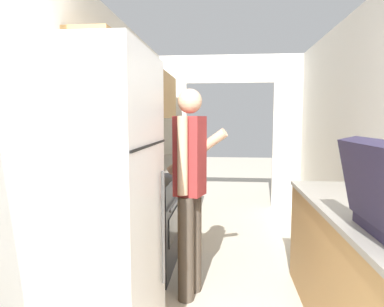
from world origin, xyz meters
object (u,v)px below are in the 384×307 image
(range_oven, at_px, (141,224))
(knife, at_px, (158,170))
(person, at_px, (190,187))
(refrigerator, at_px, (90,215))
(book_stack, at_px, (374,208))

(range_oven, relative_size, knife, 3.07)
(person, xyz_separation_m, knife, (-0.46, 0.97, -0.02))
(knife, bearing_deg, refrigerator, -104.44)
(refrigerator, height_order, person, refrigerator)
(refrigerator, xyz_separation_m, book_stack, (1.69, 0.37, -0.01))
(person, xyz_separation_m, book_stack, (1.21, -0.51, -0.01))
(refrigerator, xyz_separation_m, knife, (0.01, 1.85, -0.02))
(book_stack, xyz_separation_m, knife, (-1.68, 1.48, -0.01))
(refrigerator, xyz_separation_m, range_oven, (-0.04, 1.32, -0.46))
(person, distance_m, knife, 1.08)
(person, bearing_deg, book_stack, -96.22)
(refrigerator, height_order, knife, refrigerator)
(range_oven, height_order, person, person)
(range_oven, distance_m, person, 0.83)
(refrigerator, distance_m, person, 1.00)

